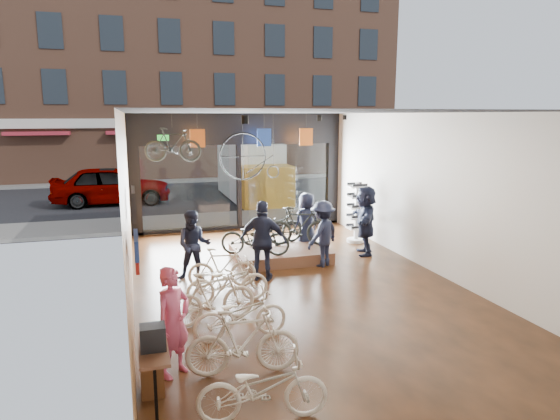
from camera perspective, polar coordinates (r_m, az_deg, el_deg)
name	(u,v)px	position (r m, az deg, el deg)	size (l,w,h in m)	color
ground_plane	(296,286)	(11.30, 1.84, -8.67)	(7.00, 12.00, 0.04)	black
ceiling	(297,111)	(10.65, 1.97, 11.20)	(7.00, 12.00, 0.04)	black
wall_left	(127,210)	(10.26, -17.07, -0.03)	(0.04, 12.00, 3.80)	brown
wall_right	(437,194)	(12.38, 17.56, 1.73)	(0.04, 12.00, 3.80)	beige
wall_back	(482,297)	(5.62, 22.12, -9.20)	(7.00, 0.04, 3.80)	beige
storefront	(239,172)	(16.55, -4.74, 4.37)	(7.00, 0.26, 3.80)	black
exit_sign	(163,138)	(16.02, -13.22, 8.04)	(0.35, 0.06, 0.18)	#198C26
street_road	(202,190)	(25.60, -8.88, 2.24)	(30.00, 18.00, 0.02)	black
sidewalk_near	(233,219)	(18.00, -5.45, -1.05)	(30.00, 2.40, 0.12)	slate
sidewalk_far	(193,179)	(29.52, -9.96, 3.48)	(30.00, 2.00, 0.12)	slate
opposite_building	(184,60)	(31.94, -10.94, 16.47)	(26.00, 5.00, 14.00)	brown
street_car	(112,185)	(22.30, -18.70, 2.71)	(1.94, 4.83, 1.65)	gray
box_truck	(255,173)	(21.86, -2.91, 4.28)	(2.14, 6.43, 2.53)	silver
floor_bike_0	(263,388)	(6.53, -2.00, -19.68)	(0.57, 1.64, 0.86)	beige
floor_bike_1	(243,342)	(7.51, -4.27, -14.81)	(0.47, 1.67, 1.01)	beige
floor_bike_2	(241,315)	(8.63, -4.53, -11.86)	(0.56, 1.61, 0.85)	beige
floor_bike_3	(213,297)	(9.26, -7.70, -9.86)	(0.46, 1.64, 0.98)	beige
floor_bike_4	(228,282)	(10.19, -6.00, -8.19)	(0.58, 1.68, 0.88)	beige
floor_bike_5	(222,268)	(11.08, -6.63, -6.57)	(0.42, 1.50, 0.90)	beige
display_platform	(280,254)	(13.20, -0.02, -5.00)	(2.40, 1.80, 0.30)	#513222
display_bike_left	(255,237)	(12.44, -2.87, -3.13)	(0.60, 1.72, 0.91)	black
display_bike_mid	(299,226)	(13.34, 2.22, -1.86)	(0.49, 1.74, 1.04)	black
display_bike_right	(272,227)	(13.48, -0.90, -1.96)	(0.62, 1.77, 0.93)	black
customer_0	(173,322)	(7.51, -12.08, -12.38)	(0.60, 0.39, 1.63)	#CC4C72
customer_1	(194,245)	(11.60, -9.81, -3.99)	(0.79, 0.62, 1.63)	#161C33
customer_2	(263,241)	(11.37, -1.95, -3.55)	(1.09, 0.45, 1.85)	#161C33
customer_3	(323,234)	(12.49, 4.90, -2.72)	(1.07, 0.62, 1.66)	#161C33
customer_4	(307,222)	(13.92, 3.06, -1.35)	(0.80, 0.52, 1.64)	#161C33
customer_5	(365,220)	(13.70, 9.73, -1.17)	(1.74, 0.56, 1.88)	#161C33
sunglasses_rack	(356,212)	(14.98, 8.73, -0.27)	(0.53, 0.44, 1.80)	white
wall_merch	(140,301)	(7.03, -15.69, -9.96)	(0.40, 2.40, 2.60)	navy
penny_farthing	(253,158)	(14.83, -3.15, 5.97)	(1.75, 0.06, 1.40)	black
hung_bike	(173,145)	(14.36, -12.16, 7.30)	(0.45, 1.58, 0.95)	black
jersey_left	(198,138)	(15.44, -9.40, 8.08)	(0.45, 0.03, 0.55)	#CC5919
jersey_mid	(264,137)	(15.84, -1.82, 8.29)	(0.45, 0.03, 0.55)	#1E3F99
jersey_right	(306,137)	(16.25, 2.99, 8.34)	(0.45, 0.03, 0.55)	#CC5919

